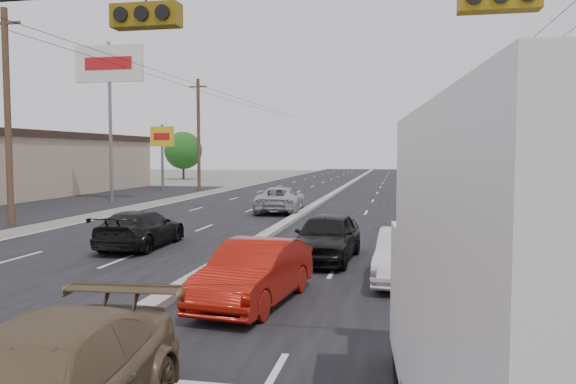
# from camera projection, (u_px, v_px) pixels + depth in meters

# --- Properties ---
(ground) EXTENTS (200.00, 200.00, 0.00)m
(ground) POSITION_uv_depth(u_px,v_px,m) (66.00, 365.00, 9.04)
(ground) COLOR #606356
(ground) RESTS_ON ground
(road_surface) EXTENTS (20.00, 160.00, 0.02)m
(road_surface) POSITION_uv_depth(u_px,v_px,m) (321.00, 203.00, 38.39)
(road_surface) COLOR black
(road_surface) RESTS_ON ground
(center_median) EXTENTS (0.50, 160.00, 0.20)m
(center_median) POSITION_uv_depth(u_px,v_px,m) (321.00, 201.00, 38.38)
(center_median) COLOR gray
(center_median) RESTS_ON ground
(parking_lot) EXTENTS (10.00, 42.00, 0.02)m
(parking_lot) POSITION_uv_depth(u_px,v_px,m) (54.00, 205.00, 36.81)
(parking_lot) COLOR black
(parking_lot) RESTS_ON ground
(utility_pole_left_b) EXTENTS (1.60, 0.30, 10.00)m
(utility_pole_left_b) POSITION_uv_depth(u_px,v_px,m) (8.00, 116.00, 25.80)
(utility_pole_left_b) COLOR #422D1E
(utility_pole_left_b) RESTS_ON ground
(utility_pole_left_c) EXTENTS (1.60, 0.30, 10.00)m
(utility_pole_left_c) POSITION_uv_depth(u_px,v_px,m) (199.00, 134.00, 50.25)
(utility_pole_left_c) COLOR #422D1E
(utility_pole_left_c) RESTS_ON ground
(utility_pole_right_c) EXTENTS (1.60, 0.30, 10.00)m
(utility_pole_right_c) POSITION_uv_depth(u_px,v_px,m) (492.00, 132.00, 45.38)
(utility_pole_right_c) COLOR #422D1E
(utility_pole_right_c) RESTS_ON ground
(traffic_signals) EXTENTS (25.00, 0.30, 0.54)m
(traffic_signals) POSITION_uv_depth(u_px,v_px,m) (140.00, 13.00, 8.38)
(traffic_signals) COLOR black
(traffic_signals) RESTS_ON ground
(pole_sign_billboard) EXTENTS (5.00, 0.25, 11.00)m
(pole_sign_billboard) POSITION_uv_depth(u_px,v_px,m) (109.00, 74.00, 38.64)
(pole_sign_billboard) COLOR slate
(pole_sign_billboard) RESTS_ON ground
(pole_sign_far) EXTENTS (2.20, 0.25, 6.00)m
(pole_sign_far) POSITION_uv_depth(u_px,v_px,m) (162.00, 142.00, 50.99)
(pole_sign_far) COLOR slate
(pole_sign_far) RESTS_ON ground
(tree_left_far) EXTENTS (4.80, 4.80, 6.12)m
(tree_left_far) POSITION_uv_depth(u_px,v_px,m) (183.00, 150.00, 71.77)
(tree_left_far) COLOR #382619
(tree_left_far) RESTS_ON ground
(tree_right_mid) EXTENTS (5.60, 5.60, 7.14)m
(tree_right_mid) POSITION_uv_depth(u_px,v_px,m) (512.00, 142.00, 49.83)
(tree_right_mid) COLOR #382619
(tree_right_mid) RESTS_ON ground
(tree_right_far) EXTENTS (6.40, 6.40, 8.16)m
(tree_right_far) POSITION_uv_depth(u_px,v_px,m) (483.00, 141.00, 74.05)
(tree_right_far) COLOR #382619
(tree_right_far) RESTS_ON ground
(box_truck) EXTENTS (3.22, 7.70, 3.81)m
(box_truck) POSITION_uv_depth(u_px,v_px,m) (558.00, 309.00, 5.24)
(box_truck) COLOR black
(box_truck) RESTS_ON ground
(red_sedan) EXTENTS (2.05, 4.44, 1.41)m
(red_sedan) POSITION_uv_depth(u_px,v_px,m) (255.00, 273.00, 12.59)
(red_sedan) COLOR #961309
(red_sedan) RESTS_ON ground
(queue_car_a) EXTENTS (2.07, 4.53, 1.51)m
(queue_car_a) POSITION_uv_depth(u_px,v_px,m) (326.00, 237.00, 17.70)
(queue_car_a) COLOR black
(queue_car_a) RESTS_ON ground
(queue_car_b) EXTENTS (1.69, 4.19, 1.35)m
(queue_car_b) POSITION_uv_depth(u_px,v_px,m) (406.00, 256.00, 14.82)
(queue_car_b) COLOR silver
(queue_car_b) RESTS_ON ground
(queue_car_c) EXTENTS (2.58, 4.73, 1.26)m
(queue_car_c) POSITION_uv_depth(u_px,v_px,m) (436.00, 222.00, 22.74)
(queue_car_c) COLOR #9EA0A5
(queue_car_c) RESTS_ON ground
(queue_car_e) EXTENTS (1.79, 4.07, 1.36)m
(queue_car_e) POSITION_uv_depth(u_px,v_px,m) (452.00, 234.00, 18.76)
(queue_car_e) COLOR maroon
(queue_car_e) RESTS_ON ground
(oncoming_near) EXTENTS (1.95, 4.66, 1.34)m
(oncoming_near) POSITION_uv_depth(u_px,v_px,m) (141.00, 229.00, 20.11)
(oncoming_near) COLOR black
(oncoming_near) RESTS_ON ground
(oncoming_far) EXTENTS (2.76, 5.40, 1.46)m
(oncoming_far) POSITION_uv_depth(u_px,v_px,m) (281.00, 200.00, 32.00)
(oncoming_far) COLOR #A9ABB0
(oncoming_far) RESTS_ON ground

